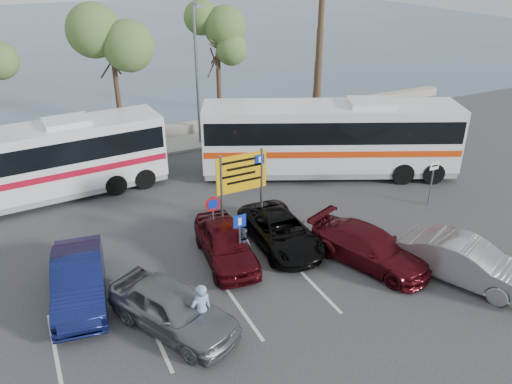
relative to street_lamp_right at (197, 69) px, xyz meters
name	(u,v)px	position (x,y,z in m)	size (l,w,h in m)	color
ground	(254,277)	(-3.00, -13.52, -4.60)	(120.00, 120.00, 0.00)	#333335
kerb_strip	(150,149)	(-3.00, 0.48, -4.52)	(44.00, 2.40, 0.15)	gray
seawall	(141,135)	(-3.00, 2.48, -4.30)	(48.00, 0.80, 0.60)	gray
sea	(57,36)	(-3.00, 46.48, -4.59)	(140.00, 140.00, 0.00)	#405A67
tree_mid	(110,36)	(-4.50, 0.48, 2.06)	(3.20, 3.20, 8.00)	#382619
tree_right	(217,37)	(1.50, 0.48, 1.57)	(3.20, 3.20, 7.40)	#382619
street_lamp_right	(197,69)	(0.00, 0.00, 0.00)	(0.45, 1.15, 8.01)	slate
direction_sign	(242,179)	(-2.00, -10.32, -2.17)	(2.20, 0.12, 3.60)	slate
sign_no_stop	(213,215)	(-3.60, -11.13, -3.02)	(0.60, 0.08, 2.35)	slate
sign_parking	(240,234)	(-3.20, -12.73, -3.13)	(0.50, 0.07, 2.25)	slate
sign_taxi	(432,177)	(6.80, -12.03, -3.18)	(0.50, 0.07, 2.20)	slate
lane_markings	(237,301)	(-4.14, -14.52, -4.60)	(12.02, 4.20, 0.01)	silver
coach_bus_left	(32,167)	(-9.50, -3.54, -2.85)	(12.23, 3.33, 3.77)	white
coach_bus_right	(329,141)	(4.50, -7.02, -2.73)	(12.85, 7.93, 4.02)	white
car_silver_a	(172,308)	(-6.47, -14.79, -3.82)	(1.84, 4.59, 1.56)	slate
car_blue	(79,280)	(-8.87, -12.02, -3.82)	(1.65, 4.72, 1.56)	#0F1648
car_maroon	(370,247)	(1.32, -14.62, -3.90)	(1.95, 4.79, 1.39)	#4E0D13
car_red	(226,243)	(-3.48, -12.02, -3.86)	(1.74, 4.33, 1.47)	#44090F
suv_black	(281,231)	(-1.08, -12.02, -3.96)	(2.14, 4.63, 1.29)	black
car_silver_b	(466,262)	(3.72, -17.02, -3.81)	(1.66, 4.76, 1.57)	gray
pedestrian_near	(201,311)	(-5.77, -15.52, -3.65)	(0.69, 0.45, 1.89)	#7E96B8
pedestrian_far	(242,246)	(-3.00, -12.52, -3.83)	(0.75, 0.59, 1.55)	#333A4D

